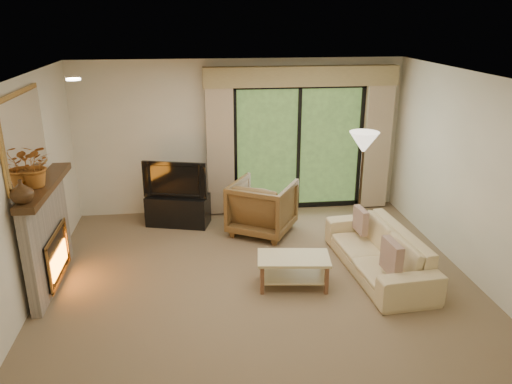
{
  "coord_description": "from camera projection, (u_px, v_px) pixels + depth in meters",
  "views": [
    {
      "loc": [
        -0.74,
        -5.73,
        3.28
      ],
      "look_at": [
        0.0,
        0.3,
        1.1
      ],
      "focal_mm": 35.0,
      "sensor_mm": 36.0,
      "label": 1
    }
  ],
  "objects": [
    {
      "name": "floor",
      "position": [
        259.0,
        278.0,
        6.54
      ],
      "size": [
        5.5,
        5.5,
        0.0
      ],
      "primitive_type": "plane",
      "color": "#7C6549",
      "rests_on": "ground"
    },
    {
      "name": "ceiling",
      "position": [
        259.0,
        77.0,
        5.67
      ],
      "size": [
        5.5,
        5.5,
        0.0
      ],
      "primitive_type": "plane",
      "rotation": [
        3.14,
        0.0,
        0.0
      ],
      "color": "white",
      "rests_on": "ground"
    },
    {
      "name": "wall_back",
      "position": [
        240.0,
        137.0,
        8.44
      ],
      "size": [
        5.0,
        0.0,
        5.0
      ],
      "primitive_type": "plane",
      "rotation": [
        1.57,
        0.0,
        0.0
      ],
      "color": "beige",
      "rests_on": "ground"
    },
    {
      "name": "wall_front",
      "position": [
        301.0,
        291.0,
        3.77
      ],
      "size": [
        5.0,
        0.0,
        5.0
      ],
      "primitive_type": "plane",
      "rotation": [
        -1.57,
        0.0,
        0.0
      ],
      "color": "beige",
      "rests_on": "ground"
    },
    {
      "name": "wall_left",
      "position": [
        24.0,
        194.0,
        5.79
      ],
      "size": [
        0.0,
        5.0,
        5.0
      ],
      "primitive_type": "plane",
      "rotation": [
        1.57,
        0.0,
        1.57
      ],
      "color": "beige",
      "rests_on": "ground"
    },
    {
      "name": "wall_right",
      "position": [
        470.0,
        176.0,
        6.42
      ],
      "size": [
        0.0,
        5.0,
        5.0
      ],
      "primitive_type": "plane",
      "rotation": [
        1.57,
        0.0,
        -1.57
      ],
      "color": "beige",
      "rests_on": "ground"
    },
    {
      "name": "fireplace",
      "position": [
        47.0,
        235.0,
        6.2
      ],
      "size": [
        0.24,
        1.7,
        1.37
      ],
      "primitive_type": null,
      "color": "gray",
      "rests_on": "floor"
    },
    {
      "name": "mirror",
      "position": [
        24.0,
        135.0,
        5.76
      ],
      "size": [
        0.07,
        1.45,
        1.02
      ],
      "primitive_type": null,
      "color": "#B68540",
      "rests_on": "wall_left"
    },
    {
      "name": "sliding_door",
      "position": [
        298.0,
        148.0,
        8.58
      ],
      "size": [
        2.26,
        0.1,
        2.16
      ],
      "primitive_type": null,
      "color": "black",
      "rests_on": "floor"
    },
    {
      "name": "curtain_left",
      "position": [
        220.0,
        146.0,
        8.28
      ],
      "size": [
        0.45,
        0.18,
        2.35
      ],
      "primitive_type": "cube",
      "color": "tan",
      "rests_on": "floor"
    },
    {
      "name": "curtain_right",
      "position": [
        377.0,
        141.0,
        8.59
      ],
      "size": [
        0.45,
        0.18,
        2.35
      ],
      "primitive_type": "cube",
      "color": "tan",
      "rests_on": "floor"
    },
    {
      "name": "cornice",
      "position": [
        302.0,
        76.0,
        8.08
      ],
      "size": [
        3.2,
        0.24,
        0.32
      ],
      "primitive_type": "cube",
      "color": "#9F8858",
      "rests_on": "wall_back"
    },
    {
      "name": "media_console",
      "position": [
        178.0,
        210.0,
        8.16
      ],
      "size": [
        1.07,
        0.69,
        0.5
      ],
      "primitive_type": "cube",
      "rotation": [
        0.0,
        0.0,
        -0.27
      ],
      "color": "black",
      "rests_on": "floor"
    },
    {
      "name": "tv",
      "position": [
        176.0,
        178.0,
        7.97
      ],
      "size": [
        1.03,
        0.4,
        0.6
      ],
      "primitive_type": "imported",
      "rotation": [
        0.0,
        0.0,
        -0.27
      ],
      "color": "black",
      "rests_on": "media_console"
    },
    {
      "name": "armchair",
      "position": [
        262.0,
        207.0,
        7.8
      ],
      "size": [
        1.24,
        1.25,
        0.84
      ],
      "primitive_type": "imported",
      "rotation": [
        0.0,
        0.0,
        2.62
      ],
      "color": "brown",
      "rests_on": "floor"
    },
    {
      "name": "sofa",
      "position": [
        378.0,
        251.0,
        6.63
      ],
      "size": [
        0.94,
        2.09,
        0.59
      ],
      "primitive_type": "imported",
      "rotation": [
        0.0,
        0.0,
        -1.5
      ],
      "color": "#D1B985",
      "rests_on": "floor"
    },
    {
      "name": "pillow_near",
      "position": [
        392.0,
        257.0,
        6.0
      ],
      "size": [
        0.14,
        0.42,
        0.41
      ],
      "primitive_type": "cube",
      "rotation": [
        0.0,
        0.0,
        0.07
      ],
      "color": "brown",
      "rests_on": "sofa"
    },
    {
      "name": "pillow_far",
      "position": [
        361.0,
        220.0,
        7.1
      ],
      "size": [
        0.12,
        0.36,
        0.35
      ],
      "primitive_type": "cube",
      "rotation": [
        0.0,
        0.0,
        0.07
      ],
      "color": "brown",
      "rests_on": "sofa"
    },
    {
      "name": "coffee_table",
      "position": [
        293.0,
        271.0,
        6.31
      ],
      "size": [
        0.95,
        0.6,
        0.4
      ],
      "primitive_type": null,
      "rotation": [
        0.0,
        0.0,
        -0.12
      ],
      "color": "#CCB880",
      "rests_on": "floor"
    },
    {
      "name": "floor_lamp",
      "position": [
        361.0,
        185.0,
        7.55
      ],
      "size": [
        0.48,
        0.48,
        1.65
      ],
      "primitive_type": null,
      "rotation": [
        0.0,
        0.0,
        -0.1
      ],
      "color": "beige",
      "rests_on": "floor"
    },
    {
      "name": "vase",
      "position": [
        21.0,
        191.0,
        5.3
      ],
      "size": [
        0.3,
        0.3,
        0.26
      ],
      "primitive_type": "imported",
      "rotation": [
        0.0,
        0.0,
        -0.24
      ],
      "color": "#3B2513",
      "rests_on": "fireplace"
    },
    {
      "name": "branches",
      "position": [
        34.0,
        165.0,
        5.75
      ],
      "size": [
        0.49,
        0.43,
        0.52
      ],
      "primitive_type": "imported",
      "rotation": [
        0.0,
        0.0,
        -0.06
      ],
      "color": "#9F5A1F",
      "rests_on": "fireplace"
    }
  ]
}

